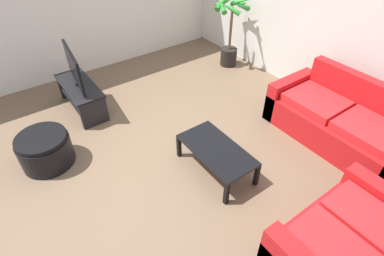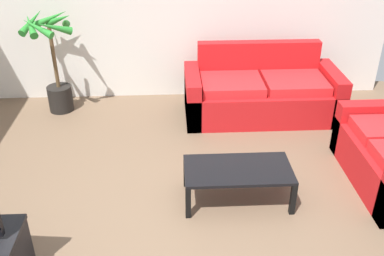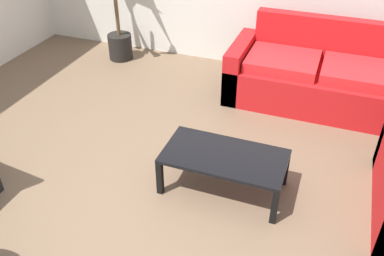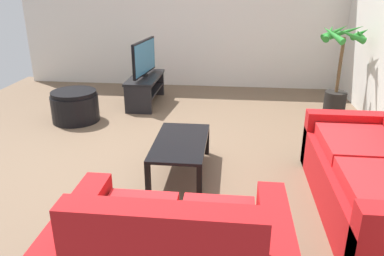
# 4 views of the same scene
# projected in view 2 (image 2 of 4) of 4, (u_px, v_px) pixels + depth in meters

# --- Properties ---
(ground_plane) EXTENTS (6.60, 6.60, 0.00)m
(ground_plane) POSITION_uv_depth(u_px,v_px,m) (180.00, 235.00, 3.90)
(ground_plane) COLOR brown
(wall_back) EXTENTS (6.00, 0.06, 2.70)m
(wall_back) POSITION_uv_depth(u_px,v_px,m) (172.00, 1.00, 5.86)
(wall_back) COLOR silver
(wall_back) RESTS_ON ground
(couch_main) EXTENTS (2.00, 0.90, 0.90)m
(couch_main) POSITION_uv_depth(u_px,v_px,m) (261.00, 94.00, 5.80)
(couch_main) COLOR red
(couch_main) RESTS_ON ground
(coffee_table) EXTENTS (1.03, 0.54, 0.36)m
(coffee_table) POSITION_uv_depth(u_px,v_px,m) (238.00, 172.00, 4.20)
(coffee_table) COLOR black
(coffee_table) RESTS_ON ground
(potted_palm) EXTENTS (0.68, 0.67, 1.34)m
(potted_palm) POSITION_uv_depth(u_px,v_px,m) (54.00, 65.00, 5.74)
(potted_palm) COLOR black
(potted_palm) RESTS_ON ground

